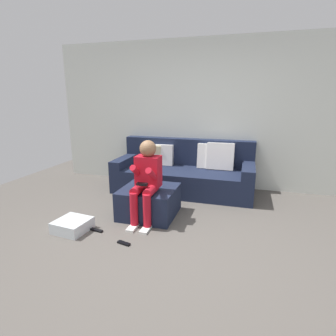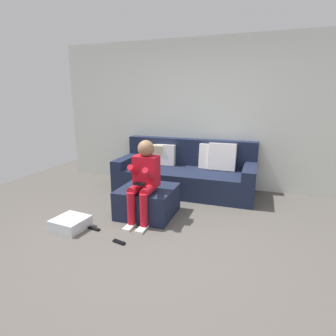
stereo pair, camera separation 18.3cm
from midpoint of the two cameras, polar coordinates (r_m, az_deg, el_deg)
name	(u,v)px [view 1 (the left image)]	position (r m, az deg, el deg)	size (l,w,h in m)	color
ground_plane	(162,249)	(3.09, -2.95, -16.69)	(7.25, 7.25, 0.00)	#544F49
wall_back	(202,115)	(5.00, 6.20, 11.06)	(5.58, 0.10, 2.60)	silver
couch_sectional	(185,173)	(4.78, 2.42, -1.00)	(2.37, 0.95, 0.88)	#192138
ottoman	(149,201)	(3.82, -5.36, -7.05)	(0.74, 0.73, 0.40)	#192138
person_seated	(146,177)	(3.52, -6.09, -1.86)	(0.32, 0.59, 1.07)	red
storage_bin	(73,225)	(3.65, -20.86, -11.22)	(0.39, 0.38, 0.14)	silver
remote_near_ottoman	(124,243)	(3.22, -10.98, -15.31)	(0.16, 0.05, 0.02)	black
remote_by_storage_bin	(96,230)	(3.58, -16.42, -12.43)	(0.20, 0.05, 0.02)	black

